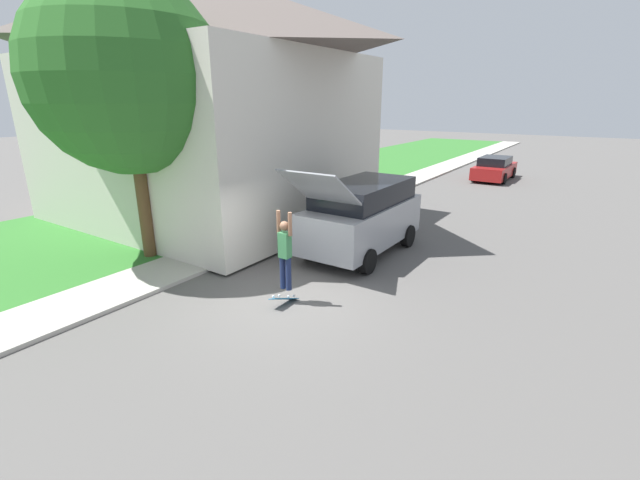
# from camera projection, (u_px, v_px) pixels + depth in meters

# --- Properties ---
(ground_plane) EXTENTS (120.00, 120.00, 0.00)m
(ground_plane) POSITION_uv_depth(u_px,v_px,m) (282.00, 298.00, 10.17)
(ground_plane) COLOR #54514F
(lawn) EXTENTS (10.00, 80.00, 0.08)m
(lawn) POSITION_uv_depth(u_px,v_px,m) (226.00, 205.00, 19.13)
(lawn) COLOR #2D6B28
(lawn) RESTS_ON ground_plane
(sidewalk) EXTENTS (1.80, 80.00, 0.10)m
(sidewalk) POSITION_uv_depth(u_px,v_px,m) (306.00, 219.00, 16.80)
(sidewalk) COLOR #ADA89E
(sidewalk) RESTS_ON ground_plane
(house) EXTENTS (11.44, 9.62, 8.79)m
(house) POSITION_uv_depth(u_px,v_px,m) (203.00, 96.00, 16.16)
(house) COLOR beige
(house) RESTS_ON lawn
(lawn_tree_near) EXTENTS (5.11, 5.11, 7.55)m
(lawn_tree_near) POSITION_uv_depth(u_px,v_px,m) (127.00, 77.00, 11.25)
(lawn_tree_near) COLOR brown
(lawn_tree_near) RESTS_ON lawn
(lawn_tree_far) EXTENTS (3.26, 3.26, 6.23)m
(lawn_tree_far) POSITION_uv_depth(u_px,v_px,m) (280.00, 96.00, 16.68)
(lawn_tree_far) COLOR brown
(lawn_tree_far) RESTS_ON lawn
(suv_parked) EXTENTS (2.12, 5.18, 2.89)m
(suv_parked) POSITION_uv_depth(u_px,v_px,m) (362.00, 215.00, 12.86)
(suv_parked) COLOR gray
(suv_parked) RESTS_ON ground_plane
(car_down_street) EXTENTS (1.88, 4.29, 1.35)m
(car_down_street) POSITION_uv_depth(u_px,v_px,m) (494.00, 169.00, 25.39)
(car_down_street) COLOR maroon
(car_down_street) RESTS_ON ground_plane
(skateboarder) EXTENTS (0.41, 0.21, 1.84)m
(skateboarder) POSITION_uv_depth(u_px,v_px,m) (285.00, 250.00, 9.56)
(skateboarder) COLOR #192347
(skateboarder) RESTS_ON ground_plane
(skateboard) EXTENTS (0.31, 0.75, 0.38)m
(skateboard) POSITION_uv_depth(u_px,v_px,m) (284.00, 298.00, 9.80)
(skateboard) COLOR #236B99
(skateboard) RESTS_ON ground_plane
(fire_hydrant) EXTENTS (0.20, 0.20, 0.69)m
(fire_hydrant) POSITION_uv_depth(u_px,v_px,m) (215.00, 239.00, 13.07)
(fire_hydrant) COLOR gold
(fire_hydrant) RESTS_ON sidewalk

